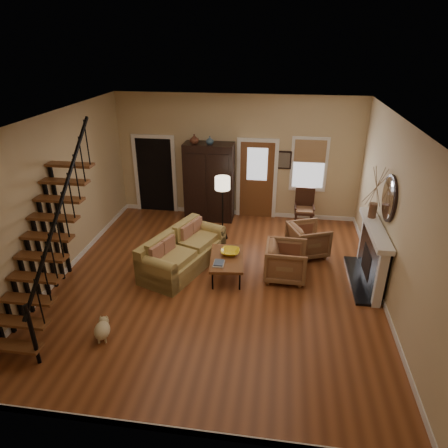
# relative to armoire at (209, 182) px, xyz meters

# --- Properties ---
(room) EXTENTS (7.00, 7.33, 3.30)m
(room) POSITION_rel_armoire_xyz_m (0.29, -1.39, 0.46)
(room) COLOR brown
(room) RESTS_ON ground
(staircase) EXTENTS (0.94, 2.80, 3.20)m
(staircase) POSITION_rel_armoire_xyz_m (-2.08, -4.45, 0.55)
(staircase) COLOR brown
(staircase) RESTS_ON ground
(fireplace) EXTENTS (0.33, 1.95, 2.30)m
(fireplace) POSITION_rel_armoire_xyz_m (3.83, -2.65, -0.31)
(fireplace) COLOR black
(fireplace) RESTS_ON ground
(armoire) EXTENTS (1.30, 0.60, 2.10)m
(armoire) POSITION_rel_armoire_xyz_m (0.00, 0.00, 0.00)
(armoire) COLOR black
(armoire) RESTS_ON ground
(vase_a) EXTENTS (0.24, 0.24, 0.25)m
(vase_a) POSITION_rel_armoire_xyz_m (-0.35, -0.10, 1.17)
(vase_a) COLOR #4C2619
(vase_a) RESTS_ON armoire
(vase_b) EXTENTS (0.20, 0.20, 0.21)m
(vase_b) POSITION_rel_armoire_xyz_m (0.05, -0.10, 1.16)
(vase_b) COLOR #334C60
(vase_b) RESTS_ON armoire
(sofa) EXTENTS (1.62, 2.32, 0.80)m
(sofa) POSITION_rel_armoire_xyz_m (-0.10, -2.66, -0.65)
(sofa) COLOR #A88F4C
(sofa) RESTS_ON ground
(coffee_table) EXTENTS (0.80, 1.23, 0.44)m
(coffee_table) POSITION_rel_armoire_xyz_m (0.88, -2.87, -0.83)
(coffee_table) COLOR brown
(coffee_table) RESTS_ON ground
(bowl) EXTENTS (0.40, 0.40, 0.10)m
(bowl) POSITION_rel_armoire_xyz_m (0.93, -2.72, -0.56)
(bowl) COLOR yellow
(bowl) RESTS_ON coffee_table
(books) EXTENTS (0.21, 0.29, 0.05)m
(books) POSITION_rel_armoire_xyz_m (0.76, -3.17, -0.58)
(books) COLOR beige
(books) RESTS_ON coffee_table
(armchair_left) EXTENTS (0.87, 0.85, 0.77)m
(armchair_left) POSITION_rel_armoire_xyz_m (2.10, -2.76, -0.66)
(armchair_left) COLOR brown
(armchair_left) RESTS_ON ground
(armchair_right) EXTENTS (1.07, 1.05, 0.75)m
(armchair_right) POSITION_rel_armoire_xyz_m (2.59, -1.69, -0.68)
(armchair_right) COLOR brown
(armchair_right) RESTS_ON ground
(floor_lamp) EXTENTS (0.46, 0.46, 1.59)m
(floor_lamp) POSITION_rel_armoire_xyz_m (0.53, -1.13, -0.25)
(floor_lamp) COLOR black
(floor_lamp) RESTS_ON ground
(side_chair) EXTENTS (0.54, 0.54, 1.02)m
(side_chair) POSITION_rel_armoire_xyz_m (2.55, -0.20, -0.54)
(side_chair) COLOR #341B10
(side_chair) RESTS_ON ground
(dog) EXTENTS (0.36, 0.49, 0.32)m
(dog) POSITION_rel_armoire_xyz_m (-0.90, -5.10, -0.89)
(dog) COLOR beige
(dog) RESTS_ON ground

